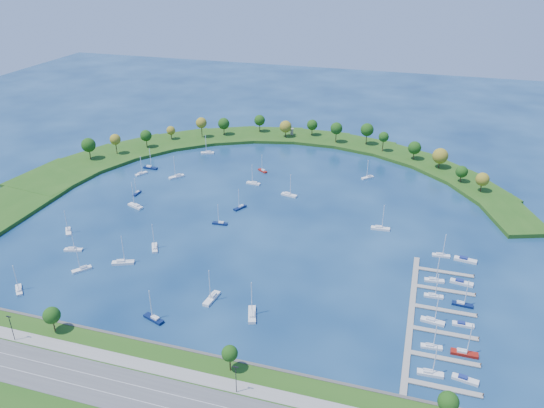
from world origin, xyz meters
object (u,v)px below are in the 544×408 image
(moored_boat_18, at_px, (19,289))
(docked_boat_1, at_px, (465,379))
(moored_boat_21, at_px, (154,318))
(docked_boat_4, at_px, (432,320))
(docked_boat_8, at_px, (434,280))
(moored_boat_2, at_px, (289,194))
(moored_boat_17, at_px, (220,223))
(moored_boat_5, at_px, (240,207))
(moored_boat_9, at_px, (253,183))
(moored_boat_11, at_px, (135,206))
(moored_boat_16, at_px, (82,269))
(docked_boat_5, at_px, (463,324))
(moored_boat_13, at_px, (212,298))
(harbor_tower, at_px, (292,132))
(moored_boat_19, at_px, (68,231))
(docked_boat_7, at_px, (462,304))
(docked_boat_2, at_px, (431,346))
(moored_boat_15, at_px, (155,247))
(docked_boat_3, at_px, (464,352))
(moored_boat_1, at_px, (150,167))
(docked_boat_6, at_px, (434,295))
(moored_boat_8, at_px, (263,170))
(docked_boat_9, at_px, (461,282))
(moored_boat_0, at_px, (177,176))
(moored_boat_6, at_px, (123,262))
(moored_boat_7, at_px, (252,314))
(moored_boat_12, at_px, (141,173))
(moored_boat_20, at_px, (208,152))
(docked_boat_11, at_px, (465,260))
(moored_boat_4, at_px, (368,177))
(moored_boat_14, at_px, (137,193))
(moored_boat_3, at_px, (73,249))
(moored_boat_10, at_px, (380,228))
(docked_boat_10, at_px, (441,255))
(docked_boat_0, at_px, (430,372))

(moored_boat_18, bearing_deg, docked_boat_1, -133.72)
(moored_boat_21, xyz_separation_m, docked_boat_4, (96.58, 27.59, -0.01))
(moored_boat_18, relative_size, docked_boat_1, 1.37)
(docked_boat_8, bearing_deg, moored_boat_2, 136.29)
(moored_boat_17, bearing_deg, moored_boat_5, -104.17)
(moored_boat_9, bearing_deg, moored_boat_11, 48.31)
(moored_boat_16, height_order, docked_boat_5, moored_boat_16)
(moored_boat_5, distance_m, moored_boat_13, 77.38)
(moored_boat_17, height_order, docked_boat_5, moored_boat_17)
(moored_boat_16, bearing_deg, docked_boat_4, 132.47)
(harbor_tower, distance_m, moored_boat_19, 174.22)
(docked_boat_5, relative_size, docked_boat_7, 0.67)
(docked_boat_4, bearing_deg, docked_boat_5, 14.51)
(moored_boat_9, bearing_deg, docked_boat_2, 138.12)
(moored_boat_15, bearing_deg, docked_boat_3, -133.07)
(moored_boat_2, xyz_separation_m, moored_boat_21, (-19.70, -114.83, -0.01))
(moored_boat_13, relative_size, docked_boat_8, 1.22)
(moored_boat_1, height_order, docked_boat_6, moored_boat_1)
(moored_boat_8, height_order, docked_boat_4, docked_boat_4)
(docked_boat_3, bearing_deg, docked_boat_7, 90.03)
(docked_boat_6, bearing_deg, docked_boat_1, -79.14)
(moored_boat_17, distance_m, docked_boat_9, 112.60)
(moored_boat_0, relative_size, moored_boat_6, 0.98)
(docked_boat_9, bearing_deg, moored_boat_16, -158.65)
(moored_boat_7, bearing_deg, moored_boat_12, 26.01)
(moored_boat_15, bearing_deg, moored_boat_20, -18.10)
(moored_boat_11, xyz_separation_m, moored_boat_21, (52.70, -78.88, -0.03))
(moored_boat_6, distance_m, docked_boat_6, 127.83)
(docked_boat_8, distance_m, docked_boat_11, 23.11)
(moored_boat_4, height_order, moored_boat_20, moored_boat_20)
(moored_boat_8, height_order, docked_boat_8, docked_boat_8)
(docked_boat_1, relative_size, docked_boat_7, 0.74)
(moored_boat_5, bearing_deg, docked_boat_8, 95.28)
(moored_boat_13, xyz_separation_m, moored_boat_14, (-75.44, 76.04, -0.12))
(moored_boat_21, bearing_deg, moored_boat_3, -10.09)
(moored_boat_2, height_order, moored_boat_10, moored_boat_10)
(moored_boat_3, distance_m, moored_boat_15, 35.88)
(moored_boat_11, distance_m, moored_boat_21, 94.87)
(moored_boat_0, bearing_deg, moored_boat_8, 157.28)
(docked_boat_3, distance_m, docked_boat_7, 27.53)
(docked_boat_10, height_order, docked_boat_11, docked_boat_10)
(moored_boat_12, xyz_separation_m, docked_boat_2, (167.91, -104.16, -0.01))
(harbor_tower, bearing_deg, docked_boat_11, -49.95)
(moored_boat_6, bearing_deg, moored_boat_20, 74.95)
(moored_boat_18, height_order, docked_boat_0, docked_boat_0)
(moored_boat_8, bearing_deg, docked_boat_4, 167.67)
(moored_boat_4, distance_m, docked_boat_5, 131.62)
(moored_boat_3, relative_size, docked_boat_2, 1.11)
(moored_boat_17, xyz_separation_m, moored_boat_18, (-55.04, -73.71, 0.02))
(moored_boat_9, xyz_separation_m, docked_boat_4, (100.12, -96.29, 0.02))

